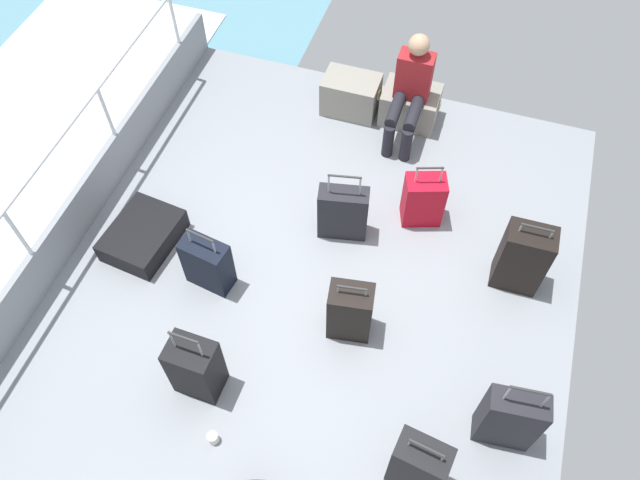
{
  "coord_description": "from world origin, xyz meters",
  "views": [
    {
      "loc": [
        0.9,
        -2.59,
        4.66
      ],
      "look_at": [
        -0.03,
        0.28,
        0.25
      ],
      "focal_mm": 34.98,
      "sensor_mm": 36.0,
      "label": 1
    }
  ],
  "objects_px": {
    "suitcase_0": "(423,200)",
    "suitcase_2": "(523,258)",
    "suitcase_5": "(343,213)",
    "suitcase_7": "(143,235)",
    "suitcase_4": "(510,419)",
    "paper_cup": "(213,438)",
    "suitcase_1": "(208,264)",
    "cargo_crate_1": "(410,105)",
    "suitcase_3": "(196,367)",
    "suitcase_8": "(419,465)",
    "passenger_seated": "(410,89)",
    "cargo_crate_0": "(351,95)",
    "suitcase_6": "(350,311)"
  },
  "relations": [
    {
      "from": "suitcase_0",
      "to": "suitcase_1",
      "type": "xyz_separation_m",
      "value": [
        -1.56,
        -1.22,
        0.0
      ]
    },
    {
      "from": "cargo_crate_1",
      "to": "suitcase_4",
      "type": "bearing_deg",
      "value": -64.88
    },
    {
      "from": "passenger_seated",
      "to": "suitcase_4",
      "type": "distance_m",
      "value": 3.17
    },
    {
      "from": "suitcase_0",
      "to": "cargo_crate_0",
      "type": "bearing_deg",
      "value": 131.06
    },
    {
      "from": "cargo_crate_0",
      "to": "suitcase_7",
      "type": "xyz_separation_m",
      "value": [
        -1.28,
        -2.2,
        -0.1
      ]
    },
    {
      "from": "suitcase_7",
      "to": "suitcase_1",
      "type": "bearing_deg",
      "value": -13.9
    },
    {
      "from": "suitcase_4",
      "to": "suitcase_1",
      "type": "bearing_deg",
      "value": 167.61
    },
    {
      "from": "suitcase_0",
      "to": "suitcase_8",
      "type": "xyz_separation_m",
      "value": [
        0.47,
        -2.29,
        0.05
      ]
    },
    {
      "from": "cargo_crate_1",
      "to": "suitcase_0",
      "type": "xyz_separation_m",
      "value": [
        0.4,
        -1.22,
        0.08
      ]
    },
    {
      "from": "passenger_seated",
      "to": "suitcase_4",
      "type": "relative_size",
      "value": 1.22
    },
    {
      "from": "suitcase_0",
      "to": "suitcase_8",
      "type": "height_order",
      "value": "suitcase_8"
    },
    {
      "from": "cargo_crate_0",
      "to": "suitcase_3",
      "type": "bearing_deg",
      "value": -94.29
    },
    {
      "from": "cargo_crate_1",
      "to": "suitcase_5",
      "type": "distance_m",
      "value": 1.62
    },
    {
      "from": "suitcase_2",
      "to": "suitcase_1",
      "type": "bearing_deg",
      "value": -161.94
    },
    {
      "from": "suitcase_0",
      "to": "suitcase_3",
      "type": "relative_size",
      "value": 0.85
    },
    {
      "from": "suitcase_0",
      "to": "suitcase_3",
      "type": "bearing_deg",
      "value": -120.9
    },
    {
      "from": "suitcase_2",
      "to": "suitcase_7",
      "type": "height_order",
      "value": "suitcase_2"
    },
    {
      "from": "cargo_crate_1",
      "to": "suitcase_1",
      "type": "height_order",
      "value": "suitcase_1"
    },
    {
      "from": "cargo_crate_1",
      "to": "suitcase_4",
      "type": "xyz_separation_m",
      "value": [
        1.41,
        -3.01,
        0.15
      ]
    },
    {
      "from": "passenger_seated",
      "to": "suitcase_0",
      "type": "xyz_separation_m",
      "value": [
        0.4,
        -1.04,
        -0.3
      ]
    },
    {
      "from": "cargo_crate_1",
      "to": "suitcase_0",
      "type": "bearing_deg",
      "value": -71.89
    },
    {
      "from": "suitcase_0",
      "to": "suitcase_2",
      "type": "xyz_separation_m",
      "value": [
        0.92,
        -0.41,
        0.08
      ]
    },
    {
      "from": "suitcase_5",
      "to": "suitcase_7",
      "type": "height_order",
      "value": "suitcase_5"
    },
    {
      "from": "suitcase_5",
      "to": "suitcase_8",
      "type": "height_order",
      "value": "suitcase_5"
    },
    {
      "from": "suitcase_8",
      "to": "paper_cup",
      "type": "xyz_separation_m",
      "value": [
        -1.47,
        -0.2,
        -0.27
      ]
    },
    {
      "from": "cargo_crate_1",
      "to": "suitcase_2",
      "type": "relative_size",
      "value": 0.76
    },
    {
      "from": "passenger_seated",
      "to": "cargo_crate_0",
      "type": "bearing_deg",
      "value": 168.72
    },
    {
      "from": "suitcase_3",
      "to": "suitcase_4",
      "type": "height_order",
      "value": "suitcase_4"
    },
    {
      "from": "suitcase_1",
      "to": "suitcase_8",
      "type": "distance_m",
      "value": 2.3
    },
    {
      "from": "suitcase_2",
      "to": "suitcase_6",
      "type": "height_order",
      "value": "suitcase_2"
    },
    {
      "from": "passenger_seated",
      "to": "paper_cup",
      "type": "relative_size",
      "value": 10.73
    },
    {
      "from": "suitcase_6",
      "to": "suitcase_2",
      "type": "bearing_deg",
      "value": 35.87
    },
    {
      "from": "passenger_seated",
      "to": "suitcase_2",
      "type": "xyz_separation_m",
      "value": [
        1.32,
        -1.45,
        -0.21
      ]
    },
    {
      "from": "suitcase_1",
      "to": "suitcase_6",
      "type": "height_order",
      "value": "suitcase_1"
    },
    {
      "from": "suitcase_2",
      "to": "suitcase_6",
      "type": "bearing_deg",
      "value": -144.13
    },
    {
      "from": "cargo_crate_0",
      "to": "cargo_crate_1",
      "type": "bearing_deg",
      "value": 5.35
    },
    {
      "from": "suitcase_4",
      "to": "suitcase_8",
      "type": "bearing_deg",
      "value": -136.91
    },
    {
      "from": "cargo_crate_1",
      "to": "paper_cup",
      "type": "height_order",
      "value": "cargo_crate_1"
    },
    {
      "from": "suitcase_5",
      "to": "paper_cup",
      "type": "relative_size",
      "value": 7.79
    },
    {
      "from": "suitcase_7",
      "to": "suitcase_4",
      "type": "bearing_deg",
      "value": -12.72
    },
    {
      "from": "suitcase_1",
      "to": "paper_cup",
      "type": "height_order",
      "value": "suitcase_1"
    },
    {
      "from": "suitcase_0",
      "to": "suitcase_1",
      "type": "height_order",
      "value": "suitcase_0"
    },
    {
      "from": "cargo_crate_1",
      "to": "suitcase_5",
      "type": "height_order",
      "value": "suitcase_5"
    },
    {
      "from": "suitcase_4",
      "to": "suitcase_8",
      "type": "xyz_separation_m",
      "value": [
        -0.54,
        -0.5,
        -0.02
      ]
    },
    {
      "from": "passenger_seated",
      "to": "suitcase_7",
      "type": "xyz_separation_m",
      "value": [
        -1.89,
        -2.08,
        -0.45
      ]
    },
    {
      "from": "suitcase_1",
      "to": "suitcase_5",
      "type": "height_order",
      "value": "suitcase_5"
    },
    {
      "from": "suitcase_1",
      "to": "suitcase_3",
      "type": "height_order",
      "value": "suitcase_3"
    },
    {
      "from": "suitcase_7",
      "to": "suitcase_2",
      "type": "bearing_deg",
      "value": 11.06
    },
    {
      "from": "suitcase_4",
      "to": "paper_cup",
      "type": "height_order",
      "value": "suitcase_4"
    },
    {
      "from": "cargo_crate_1",
      "to": "suitcase_8",
      "type": "relative_size",
      "value": 0.83
    }
  ]
}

